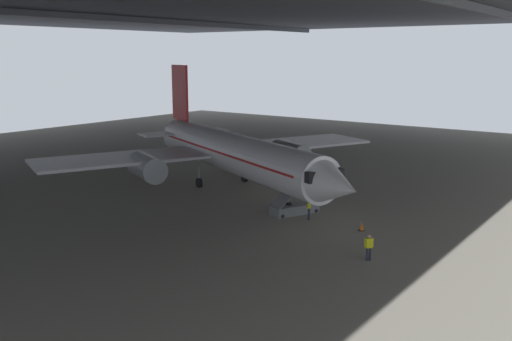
{
  "coord_description": "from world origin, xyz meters",
  "views": [
    {
      "loc": [
        -37.25,
        -27.38,
        11.74
      ],
      "look_at": [
        -0.38,
        -0.27,
        2.45
      ],
      "focal_mm": 40.13,
      "sensor_mm": 36.0,
      "label": 1
    }
  ],
  "objects_px": {
    "boarding_stairs": "(295,204)",
    "crew_worker_by_stairs": "(309,206)",
    "airplane_main": "(231,152)",
    "traffic_cone_orange": "(362,226)",
    "baggage_tug": "(268,162)",
    "crew_worker_near_nose": "(369,246)"
  },
  "relations": [
    {
      "from": "airplane_main",
      "to": "baggage_tug",
      "type": "xyz_separation_m",
      "value": [
        10.42,
        3.38,
        -2.78
      ]
    },
    {
      "from": "crew_worker_by_stairs",
      "to": "baggage_tug",
      "type": "height_order",
      "value": "crew_worker_by_stairs"
    },
    {
      "from": "crew_worker_near_nose",
      "to": "crew_worker_by_stairs",
      "type": "xyz_separation_m",
      "value": [
        5.13,
        7.12,
        0.13
      ]
    },
    {
      "from": "traffic_cone_orange",
      "to": "baggage_tug",
      "type": "xyz_separation_m",
      "value": [
        14.8,
        18.21,
        0.23
      ]
    },
    {
      "from": "boarding_stairs",
      "to": "crew_worker_near_nose",
      "type": "height_order",
      "value": "boarding_stairs"
    },
    {
      "from": "crew_worker_by_stairs",
      "to": "airplane_main",
      "type": "bearing_deg",
      "value": 67.93
    },
    {
      "from": "crew_worker_by_stairs",
      "to": "traffic_cone_orange",
      "type": "xyz_separation_m",
      "value": [
        -0.08,
        -4.23,
        -0.73
      ]
    },
    {
      "from": "boarding_stairs",
      "to": "baggage_tug",
      "type": "distance_m",
      "value": 18.4
    },
    {
      "from": "boarding_stairs",
      "to": "crew_worker_by_stairs",
      "type": "bearing_deg",
      "value": -117.48
    },
    {
      "from": "baggage_tug",
      "to": "crew_worker_by_stairs",
      "type": "bearing_deg",
      "value": -136.47
    },
    {
      "from": "traffic_cone_orange",
      "to": "baggage_tug",
      "type": "relative_size",
      "value": 0.24
    },
    {
      "from": "baggage_tug",
      "to": "crew_worker_near_nose",
      "type": "bearing_deg",
      "value": -133.25
    },
    {
      "from": "airplane_main",
      "to": "crew_worker_by_stairs",
      "type": "xyz_separation_m",
      "value": [
        -4.3,
        -10.6,
        -2.29
      ]
    },
    {
      "from": "crew_worker_near_nose",
      "to": "crew_worker_by_stairs",
      "type": "height_order",
      "value": "crew_worker_by_stairs"
    },
    {
      "from": "boarding_stairs",
      "to": "baggage_tug",
      "type": "height_order",
      "value": "boarding_stairs"
    },
    {
      "from": "traffic_cone_orange",
      "to": "baggage_tug",
      "type": "height_order",
      "value": "baggage_tug"
    },
    {
      "from": "airplane_main",
      "to": "baggage_tug",
      "type": "height_order",
      "value": "airplane_main"
    },
    {
      "from": "crew_worker_near_nose",
      "to": "boarding_stairs",
      "type": "bearing_deg",
      "value": 55.77
    },
    {
      "from": "airplane_main",
      "to": "boarding_stairs",
      "type": "distance_m",
      "value": 9.77
    },
    {
      "from": "traffic_cone_orange",
      "to": "boarding_stairs",
      "type": "bearing_deg",
      "value": 80.41
    },
    {
      "from": "crew_worker_near_nose",
      "to": "baggage_tug",
      "type": "xyz_separation_m",
      "value": [
        19.85,
        21.1,
        -0.36
      ]
    },
    {
      "from": "baggage_tug",
      "to": "boarding_stairs",
      "type": "bearing_deg",
      "value": -138.52
    }
  ]
}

